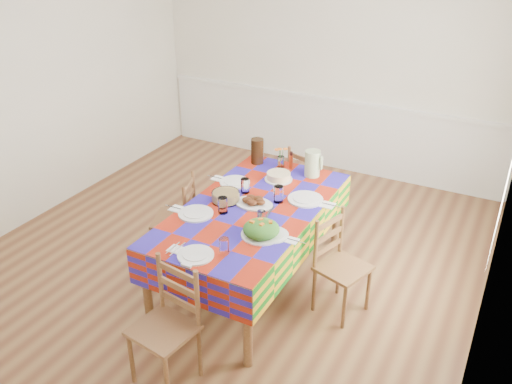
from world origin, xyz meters
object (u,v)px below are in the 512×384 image
(dining_table, at_px, (252,216))
(tea_pitcher, at_px, (257,151))
(chair_right, at_px, (339,266))
(chair_near, at_px, (167,326))
(green_pitcher, at_px, (312,163))
(chair_left, at_px, (178,220))
(chair_far, at_px, (307,185))
(meat_platter, at_px, (254,202))

(dining_table, distance_m, tea_pitcher, 0.93)
(tea_pitcher, relative_size, chair_right, 0.29)
(chair_near, bearing_deg, green_pitcher, 92.96)
(chair_near, relative_size, chair_left, 1.06)
(chair_far, relative_size, chair_right, 0.98)
(meat_platter, bearing_deg, green_pitcher, 74.09)
(chair_near, bearing_deg, dining_table, 98.83)
(meat_platter, relative_size, chair_near, 0.37)
(green_pitcher, distance_m, chair_left, 1.35)
(green_pitcher, height_order, tea_pitcher, tea_pitcher)
(dining_table, relative_size, tea_pitcher, 7.92)
(meat_platter, height_order, green_pitcher, green_pitcher)
(dining_table, distance_m, chair_left, 0.83)
(meat_platter, height_order, chair_far, chair_far)
(dining_table, xyz_separation_m, green_pitcher, (0.21, 0.80, 0.21))
(dining_table, relative_size, chair_near, 2.17)
(chair_near, distance_m, chair_left, 1.48)
(chair_far, bearing_deg, chair_left, 75.33)
(tea_pitcher, distance_m, chair_near, 2.14)
(meat_platter, xyz_separation_m, green_pitcher, (0.21, 0.75, 0.10))
(chair_right, bearing_deg, green_pitcher, 54.22)
(dining_table, xyz_separation_m, chair_far, (-0.01, 1.24, -0.27))
(chair_right, bearing_deg, chair_near, 165.63)
(meat_platter, bearing_deg, chair_near, -89.32)
(green_pitcher, bearing_deg, dining_table, -104.43)
(chair_right, bearing_deg, dining_table, 108.54)
(tea_pitcher, bearing_deg, chair_left, -117.01)
(tea_pitcher, height_order, chair_far, tea_pitcher)
(meat_platter, bearing_deg, tea_pitcher, 115.67)
(dining_table, xyz_separation_m, chair_near, (0.01, -1.24, -0.23))
(dining_table, relative_size, chair_right, 2.29)
(chair_right, bearing_deg, chair_far, 50.70)
(chair_far, distance_m, chair_right, 1.47)
(green_pitcher, bearing_deg, chair_near, -95.59)
(chair_near, distance_m, chair_far, 2.48)
(green_pitcher, bearing_deg, meat_platter, -105.91)
(meat_platter, xyz_separation_m, tea_pitcher, (-0.37, 0.77, 0.10))
(green_pitcher, height_order, chair_right, green_pitcher)
(dining_table, height_order, green_pitcher, green_pitcher)
(chair_near, height_order, chair_left, chair_near)
(green_pitcher, distance_m, tea_pitcher, 0.59)
(meat_platter, bearing_deg, chair_far, 90.13)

